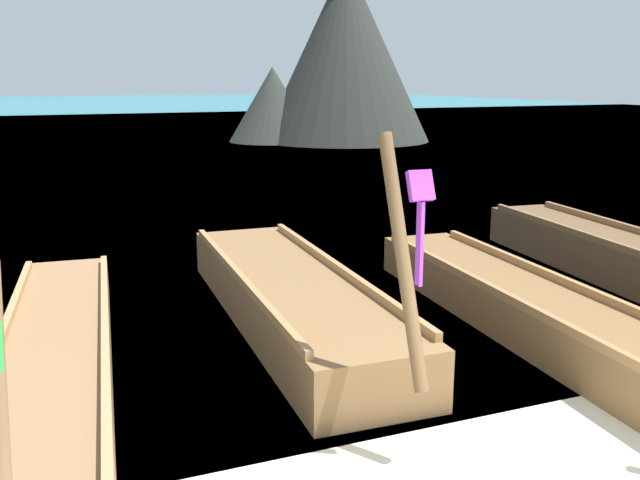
{
  "coord_description": "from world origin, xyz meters",
  "views": [
    {
      "loc": [
        -2.78,
        -3.0,
        3.13
      ],
      "look_at": [
        0.0,
        4.0,
        1.35
      ],
      "focal_mm": 38.95,
      "sensor_mm": 36.0,
      "label": 1
    }
  ],
  "objects_px": {
    "karst_rock": "(338,56)",
    "longtail_boat_orange_ribbon": "(540,315)",
    "longtail_boat_violet_ribbon": "(291,299)",
    "longtail_boat_green_ribbon": "(55,363)",
    "longtail_boat_red_ribbon": "(608,254)"
  },
  "relations": [
    {
      "from": "longtail_boat_violet_ribbon",
      "to": "longtail_boat_orange_ribbon",
      "type": "bearing_deg",
      "value": -30.71
    },
    {
      "from": "longtail_boat_green_ribbon",
      "to": "longtail_boat_orange_ribbon",
      "type": "distance_m",
      "value": 5.59
    },
    {
      "from": "longtail_boat_orange_ribbon",
      "to": "karst_rock",
      "type": "height_order",
      "value": "karst_rock"
    },
    {
      "from": "longtail_boat_red_ribbon",
      "to": "longtail_boat_violet_ribbon",
      "type": "bearing_deg",
      "value": -176.96
    },
    {
      "from": "karst_rock",
      "to": "longtail_boat_orange_ribbon",
      "type": "bearing_deg",
      "value": -107.89
    },
    {
      "from": "longtail_boat_green_ribbon",
      "to": "longtail_boat_orange_ribbon",
      "type": "relative_size",
      "value": 1.02
    },
    {
      "from": "longtail_boat_green_ribbon",
      "to": "karst_rock",
      "type": "bearing_deg",
      "value": 61.01
    },
    {
      "from": "longtail_boat_orange_ribbon",
      "to": "karst_rock",
      "type": "relative_size",
      "value": 0.73
    },
    {
      "from": "longtail_boat_violet_ribbon",
      "to": "longtail_boat_red_ribbon",
      "type": "relative_size",
      "value": 1.09
    },
    {
      "from": "longtail_boat_violet_ribbon",
      "to": "longtail_boat_red_ribbon",
      "type": "height_order",
      "value": "longtail_boat_violet_ribbon"
    },
    {
      "from": "karst_rock",
      "to": "longtail_boat_red_ribbon",
      "type": "bearing_deg",
      "value": -102.86
    },
    {
      "from": "longtail_boat_orange_ribbon",
      "to": "longtail_boat_red_ribbon",
      "type": "relative_size",
      "value": 1.19
    },
    {
      "from": "longtail_boat_green_ribbon",
      "to": "longtail_boat_red_ribbon",
      "type": "xyz_separation_m",
      "value": [
        8.41,
        1.14,
        0.09
      ]
    },
    {
      "from": "longtail_boat_green_ribbon",
      "to": "longtail_boat_violet_ribbon",
      "type": "bearing_deg",
      "value": 16.43
    },
    {
      "from": "longtail_boat_violet_ribbon",
      "to": "longtail_boat_orange_ribbon",
      "type": "relative_size",
      "value": 0.91
    }
  ]
}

